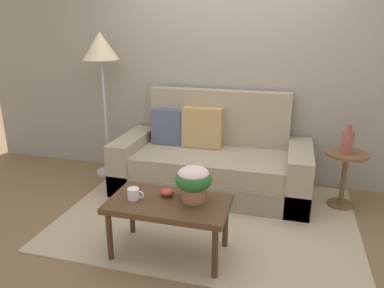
{
  "coord_description": "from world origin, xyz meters",
  "views": [
    {
      "loc": [
        0.69,
        -3.01,
        1.77
      ],
      "look_at": [
        -0.14,
        0.03,
        0.74
      ],
      "focal_mm": 34.48,
      "sensor_mm": 36.0,
      "label": 1
    }
  ],
  "objects_px": {
    "coffee_mug": "(134,194)",
    "snack_bowl": "(167,192)",
    "table_vase": "(347,141)",
    "floor_lamp": "(101,54)",
    "coffee_table": "(169,208)",
    "side_table": "(345,169)",
    "couch": "(211,162)",
    "potted_plant": "(193,180)"
  },
  "relations": [
    {
      "from": "coffee_table",
      "to": "potted_plant",
      "type": "distance_m",
      "value": 0.3
    },
    {
      "from": "coffee_table",
      "to": "coffee_mug",
      "type": "xyz_separation_m",
      "value": [
        -0.27,
        -0.04,
        0.1
      ]
    },
    {
      "from": "coffee_table",
      "to": "side_table",
      "type": "relative_size",
      "value": 1.63
    },
    {
      "from": "potted_plant",
      "to": "side_table",
      "type": "bearing_deg",
      "value": 43.48
    },
    {
      "from": "couch",
      "to": "coffee_table",
      "type": "relative_size",
      "value": 2.21
    },
    {
      "from": "table_vase",
      "to": "floor_lamp",
      "type": "bearing_deg",
      "value": 175.89
    },
    {
      "from": "coffee_mug",
      "to": "snack_bowl",
      "type": "relative_size",
      "value": 1.18
    },
    {
      "from": "coffee_table",
      "to": "side_table",
      "type": "xyz_separation_m",
      "value": [
        1.42,
        1.24,
        -0.01
      ]
    },
    {
      "from": "side_table",
      "to": "table_vase",
      "type": "height_order",
      "value": "table_vase"
    },
    {
      "from": "couch",
      "to": "coffee_table",
      "type": "bearing_deg",
      "value": -92.54
    },
    {
      "from": "coffee_mug",
      "to": "floor_lamp",
      "type": "bearing_deg",
      "value": 124.44
    },
    {
      "from": "couch",
      "to": "potted_plant",
      "type": "xyz_separation_m",
      "value": [
        0.12,
        -1.22,
        0.31
      ]
    },
    {
      "from": "coffee_mug",
      "to": "coffee_table",
      "type": "bearing_deg",
      "value": 7.67
    },
    {
      "from": "coffee_table",
      "to": "table_vase",
      "type": "height_order",
      "value": "table_vase"
    },
    {
      "from": "coffee_mug",
      "to": "table_vase",
      "type": "xyz_separation_m",
      "value": [
        1.68,
        1.26,
        0.18
      ]
    },
    {
      "from": "couch",
      "to": "floor_lamp",
      "type": "distance_m",
      "value": 1.75
    },
    {
      "from": "couch",
      "to": "table_vase",
      "type": "distance_m",
      "value": 1.4
    },
    {
      "from": "couch",
      "to": "snack_bowl",
      "type": "height_order",
      "value": "couch"
    },
    {
      "from": "couch",
      "to": "side_table",
      "type": "xyz_separation_m",
      "value": [
        1.36,
        -0.04,
        0.08
      ]
    },
    {
      "from": "couch",
      "to": "table_vase",
      "type": "relative_size",
      "value": 7.15
    },
    {
      "from": "table_vase",
      "to": "coffee_table",
      "type": "bearing_deg",
      "value": -138.93
    },
    {
      "from": "snack_bowl",
      "to": "table_vase",
      "type": "height_order",
      "value": "table_vase"
    },
    {
      "from": "coffee_table",
      "to": "floor_lamp",
      "type": "bearing_deg",
      "value": 131.87
    },
    {
      "from": "couch",
      "to": "side_table",
      "type": "height_order",
      "value": "couch"
    },
    {
      "from": "potted_plant",
      "to": "table_vase",
      "type": "bearing_deg",
      "value": 43.41
    },
    {
      "from": "side_table",
      "to": "coffee_mug",
      "type": "relative_size",
      "value": 4.28
    },
    {
      "from": "floor_lamp",
      "to": "snack_bowl",
      "type": "bearing_deg",
      "value": -47.2
    },
    {
      "from": "snack_bowl",
      "to": "table_vase",
      "type": "distance_m",
      "value": 1.85
    },
    {
      "from": "snack_bowl",
      "to": "table_vase",
      "type": "relative_size",
      "value": 0.39
    },
    {
      "from": "floor_lamp",
      "to": "potted_plant",
      "type": "xyz_separation_m",
      "value": [
        1.45,
        -1.35,
        -0.81
      ]
    },
    {
      "from": "side_table",
      "to": "floor_lamp",
      "type": "bearing_deg",
      "value": 176.25
    },
    {
      "from": "floor_lamp",
      "to": "couch",
      "type": "bearing_deg",
      "value": -5.82
    },
    {
      "from": "floor_lamp",
      "to": "coffee_mug",
      "type": "height_order",
      "value": "floor_lamp"
    },
    {
      "from": "table_vase",
      "to": "side_table",
      "type": "bearing_deg",
      "value": 48.87
    },
    {
      "from": "snack_bowl",
      "to": "table_vase",
      "type": "xyz_separation_m",
      "value": [
        1.45,
        1.13,
        0.2
      ]
    },
    {
      "from": "table_vase",
      "to": "potted_plant",
      "type": "bearing_deg",
      "value": -136.59
    },
    {
      "from": "table_vase",
      "to": "snack_bowl",
      "type": "bearing_deg",
      "value": -141.95
    },
    {
      "from": "side_table",
      "to": "table_vase",
      "type": "bearing_deg",
      "value": -131.13
    },
    {
      "from": "coffee_table",
      "to": "floor_lamp",
      "type": "height_order",
      "value": "floor_lamp"
    },
    {
      "from": "potted_plant",
      "to": "snack_bowl",
      "type": "distance_m",
      "value": 0.26
    },
    {
      "from": "potted_plant",
      "to": "coffee_mug",
      "type": "bearing_deg",
      "value": -167.21
    },
    {
      "from": "side_table",
      "to": "potted_plant",
      "type": "relative_size",
      "value": 2.03
    }
  ]
}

